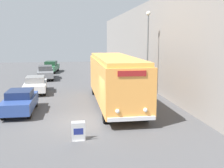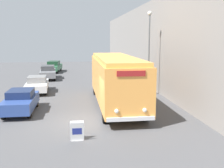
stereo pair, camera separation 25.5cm
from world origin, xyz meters
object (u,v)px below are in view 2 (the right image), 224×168
object	(u,v)px
parked_car_far	(48,72)
parked_car_distant	(54,66)
parked_car_near	(21,101)
sign_board	(77,131)
streetlamp	(149,42)
parked_car_mid	(37,84)
vintage_bus	(115,78)

from	to	relation	value
parked_car_far	parked_car_distant	xyz separation A→B (m)	(0.13, 6.46, -0.01)
parked_car_far	parked_car_near	bearing A→B (deg)	-95.46
sign_board	streetlamp	xyz separation A→B (m)	(5.90, 9.22, 3.95)
parked_car_near	parked_car_mid	world-z (taller)	parked_car_near
streetlamp	parked_car_far	world-z (taller)	streetlamp
parked_car_far	parked_car_distant	size ratio (longest dim) A/B	1.00
parked_car_mid	parked_car_distant	xyz separation A→B (m)	(0.25, 14.37, 0.07)
vintage_bus	parked_car_near	bearing A→B (deg)	-170.93
vintage_bus	parked_car_distant	distance (m)	20.63
streetlamp	parked_car_near	distance (m)	10.86
streetlamp	parked_car_near	xyz separation A→B (m)	(-9.42, -3.98, -3.65)
streetlamp	parked_car_distant	distance (m)	19.39
streetlamp	parked_car_distant	world-z (taller)	streetlamp
parked_car_near	parked_car_far	xyz separation A→B (m)	(0.24, 14.28, 0.07)
sign_board	parked_car_far	world-z (taller)	parked_car_far
parked_car_near	sign_board	bearing A→B (deg)	-56.08
parked_car_mid	parked_car_far	size ratio (longest dim) A/B	0.89
parked_car_far	streetlamp	bearing A→B (deg)	-52.80
parked_car_mid	parked_car_near	bearing A→B (deg)	-94.73
streetlamp	parked_car_distant	bearing A→B (deg)	118.39
vintage_bus	sign_board	world-z (taller)	vintage_bus
parked_car_mid	parked_car_far	xyz separation A→B (m)	(0.12, 7.91, 0.08)
streetlamp	parked_car_far	distance (m)	14.26
parked_car_mid	parked_car_distant	size ratio (longest dim) A/B	0.88
parked_car_near	vintage_bus	bearing A→B (deg)	9.10
streetlamp	parked_car_near	bearing A→B (deg)	-157.12
parked_car_mid	parked_car_distant	bearing A→B (deg)	85.34
vintage_bus	parked_car_near	xyz separation A→B (m)	(-6.23, -1.00, -1.19)
parked_car_near	parked_car_distant	xyz separation A→B (m)	(0.36, 20.74, 0.05)
parked_car_distant	streetlamp	bearing A→B (deg)	-55.84
sign_board	parked_car_mid	distance (m)	12.10
sign_board	parked_car_far	xyz separation A→B (m)	(-3.28, 19.52, 0.37)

